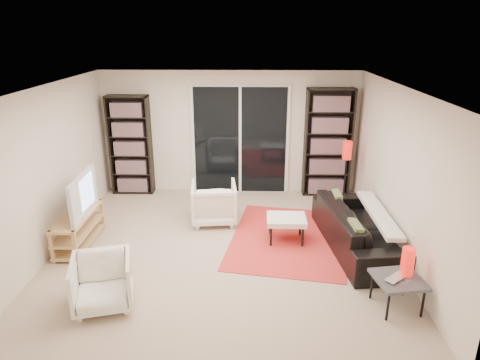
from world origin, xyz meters
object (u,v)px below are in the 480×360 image
(tv_stand, at_px, (79,228))
(ottoman, at_px, (286,220))
(bookshelf_left, at_px, (130,145))
(side_table, at_px, (398,281))
(armchair_back, at_px, (214,203))
(bookshelf_right, at_px, (328,143))
(sofa, at_px, (359,228))
(floor_lamp, at_px, (347,158))
(armchair_front, at_px, (102,282))

(tv_stand, bearing_deg, ottoman, 3.39)
(bookshelf_left, distance_m, tv_stand, 2.35)
(ottoman, xyz_separation_m, side_table, (1.18, -1.67, 0.01))
(tv_stand, relative_size, armchair_back, 1.61)
(bookshelf_right, distance_m, sofa, 2.35)
(side_table, xyz_separation_m, floor_lamp, (0.01, 3.16, 0.56))
(floor_lamp, bearing_deg, bookshelf_right, 114.88)
(bookshelf_right, distance_m, tv_stand, 4.74)
(sofa, bearing_deg, side_table, 177.69)
(armchair_front, distance_m, side_table, 3.48)
(armchair_back, height_order, floor_lamp, floor_lamp)
(bookshelf_left, distance_m, armchair_back, 2.29)
(bookshelf_right, height_order, armchair_back, bookshelf_right)
(sofa, xyz_separation_m, side_table, (0.11, -1.48, 0.04))
(ottoman, bearing_deg, armchair_back, 150.02)
(armchair_front, bearing_deg, side_table, -14.72)
(armchair_back, bearing_deg, bookshelf_right, -152.94)
(sofa, distance_m, floor_lamp, 1.78)
(bookshelf_right, relative_size, ottoman, 3.46)
(bookshelf_left, xyz_separation_m, side_table, (4.09, -3.71, -0.62))
(ottoman, xyz_separation_m, floor_lamp, (1.19, 1.48, 0.57))
(ottoman, height_order, side_table, same)
(armchair_front, relative_size, floor_lamp, 0.56)
(armchair_back, relative_size, ottoman, 1.26)
(bookshelf_right, relative_size, floor_lamp, 1.71)
(armchair_back, relative_size, side_table, 1.24)
(bookshelf_right, xyz_separation_m, tv_stand, (-4.11, -2.23, -0.79))
(bookshelf_left, relative_size, ottoman, 3.21)
(bookshelf_right, xyz_separation_m, sofa, (0.13, -2.23, -0.73))
(tv_stand, distance_m, armchair_back, 2.18)
(bookshelf_right, height_order, side_table, bookshelf_right)
(tv_stand, relative_size, floor_lamp, 1.00)
(side_table, bearing_deg, armchair_back, 135.04)
(armchair_back, xyz_separation_m, armchair_front, (-1.13, -2.39, -0.03))
(tv_stand, height_order, floor_lamp, floor_lamp)
(tv_stand, distance_m, side_table, 4.60)
(armchair_front, bearing_deg, bookshelf_right, 33.79)
(tv_stand, relative_size, ottoman, 2.02)
(side_table, bearing_deg, tv_stand, 161.18)
(armchair_front, distance_m, floor_lamp, 4.77)
(armchair_front, bearing_deg, bookshelf_left, 83.86)
(bookshelf_right, xyz_separation_m, ottoman, (-0.93, -2.04, -0.70))
(armchair_back, bearing_deg, floor_lamp, -166.90)
(sofa, height_order, side_table, sofa)
(ottoman, bearing_deg, bookshelf_left, 145.06)
(bookshelf_left, height_order, armchair_back, bookshelf_left)
(sofa, height_order, armchair_front, sofa)
(armchair_back, distance_m, side_table, 3.33)
(ottoman, height_order, floor_lamp, floor_lamp)
(bookshelf_left, height_order, floor_lamp, bookshelf_left)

